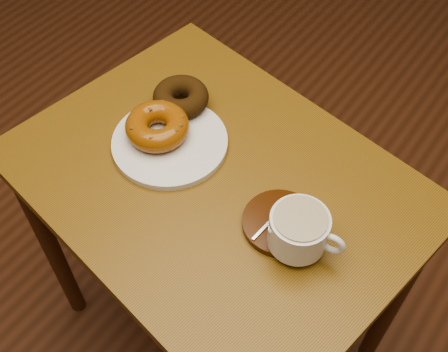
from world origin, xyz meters
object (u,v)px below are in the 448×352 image
Objects in this scene: donut_plate at (170,142)px; coffee_cup at (300,230)px; saucer at (280,223)px; cafe_table at (216,211)px.

coffee_cup is (0.33, -0.05, 0.04)m from donut_plate.
saucer is (0.28, -0.03, 0.00)m from donut_plate.
cafe_table is 6.17× the size of saucer.
saucer reaches higher than cafe_table.
cafe_table is at bearing 173.93° from saucer.
donut_plate is 0.28m from saucer.
cafe_table is 3.67× the size of donut_plate.
coffee_cup reaches higher than saucer.
donut_plate is 1.71× the size of coffee_cup.
coffee_cup is (0.05, -0.02, 0.04)m from saucer.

